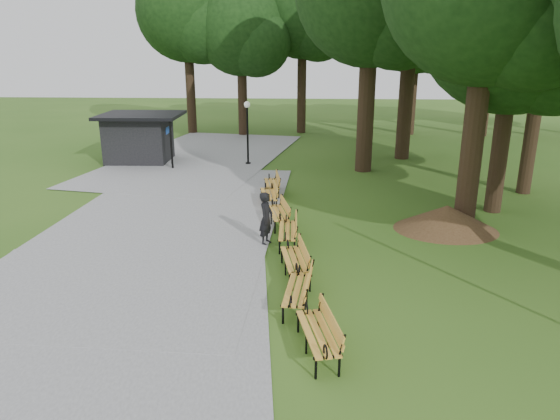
# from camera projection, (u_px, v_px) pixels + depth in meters

# --- Properties ---
(ground) EXTENTS (100.00, 100.00, 0.00)m
(ground) POSITION_uv_depth(u_px,v_px,m) (270.00, 256.00, 14.85)
(ground) COLOR #315A19
(ground) RESTS_ON ground
(path) EXTENTS (12.00, 38.00, 0.06)m
(path) POSITION_uv_depth(u_px,v_px,m) (163.00, 220.00, 17.91)
(path) COLOR gray
(path) RESTS_ON ground
(person) EXTENTS (0.54, 0.69, 1.65)m
(person) POSITION_uv_depth(u_px,v_px,m) (266.00, 219.00, 15.57)
(person) COLOR black
(person) RESTS_ON ground
(kiosk) EXTENTS (4.20, 3.68, 2.56)m
(kiosk) POSITION_uv_depth(u_px,v_px,m) (139.00, 138.00, 27.06)
(kiosk) COLOR black
(kiosk) RESTS_ON ground
(lamp_post) EXTENTS (0.32, 0.32, 3.25)m
(lamp_post) POSITION_uv_depth(u_px,v_px,m) (247.00, 120.00, 26.03)
(lamp_post) COLOR black
(lamp_post) RESTS_ON ground
(dirt_mound) EXTENTS (2.87, 2.87, 0.85)m
(dirt_mound) POSITION_uv_depth(u_px,v_px,m) (446.00, 218.00, 16.93)
(dirt_mound) COLOR #47301C
(dirt_mound) RESTS_ON ground
(bench_0) EXTENTS (1.03, 1.99, 0.88)m
(bench_0) POSITION_uv_depth(u_px,v_px,m) (317.00, 333.00, 10.01)
(bench_0) COLOR gold
(bench_0) RESTS_ON ground
(bench_1) EXTENTS (0.82, 1.95, 0.88)m
(bench_1) POSITION_uv_depth(u_px,v_px,m) (297.00, 289.00, 11.82)
(bench_1) COLOR gold
(bench_1) RESTS_ON ground
(bench_2) EXTENTS (0.96, 1.98, 0.88)m
(bench_2) POSITION_uv_depth(u_px,v_px,m) (294.00, 259.00, 13.51)
(bench_2) COLOR gold
(bench_2) RESTS_ON ground
(bench_3) EXTENTS (0.69, 1.92, 0.88)m
(bench_3) POSITION_uv_depth(u_px,v_px,m) (287.00, 231.00, 15.67)
(bench_3) COLOR gold
(bench_3) RESTS_ON ground
(bench_4) EXTENTS (1.04, 1.99, 0.88)m
(bench_4) POSITION_uv_depth(u_px,v_px,m) (278.00, 213.00, 17.36)
(bench_4) COLOR gold
(bench_4) RESTS_ON ground
(bench_5) EXTENTS (0.93, 1.98, 0.88)m
(bench_5) POSITION_uv_depth(u_px,v_px,m) (269.00, 194.00, 19.59)
(bench_5) COLOR gold
(bench_5) RESTS_ON ground
(bench_6) EXTENTS (0.90, 1.97, 0.88)m
(bench_6) POSITION_uv_depth(u_px,v_px,m) (272.00, 184.00, 21.14)
(bench_6) COLOR gold
(bench_6) RESTS_ON ground
(lawn_tree_1) EXTENTS (6.57, 6.57, 10.14)m
(lawn_tree_1) POSITION_uv_depth(u_px,v_px,m) (517.00, 16.00, 16.97)
(lawn_tree_1) COLOR black
(lawn_tree_1) RESTS_ON ground
(lawn_tree_5) EXTENTS (6.24, 6.24, 10.38)m
(lawn_tree_5) POSITION_uv_depth(u_px,v_px,m) (550.00, 8.00, 19.28)
(lawn_tree_5) COLOR black
(lawn_tree_5) RESTS_ON ground
(tree_backdrop) EXTENTS (35.11, 8.75, 16.49)m
(tree_backdrop) POSITION_uv_depth(u_px,v_px,m) (396.00, 10.00, 33.65)
(tree_backdrop) COLOR black
(tree_backdrop) RESTS_ON ground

